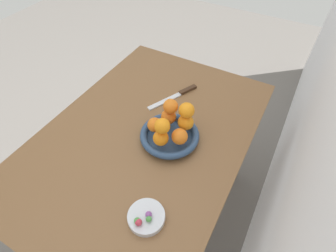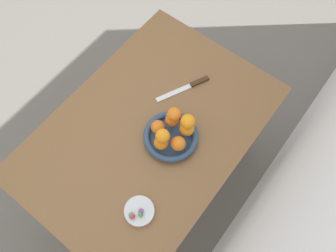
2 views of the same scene
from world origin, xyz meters
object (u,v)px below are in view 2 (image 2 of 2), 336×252
Objects in this scene: orange_3 at (172,119)px; dining_table at (150,137)px; orange_4 at (158,127)px; orange_6 at (174,114)px; candy_dish at (139,211)px; orange_7 at (163,136)px; orange_0 at (161,143)px; candy_ball_0 at (131,215)px; candy_ball_2 at (141,215)px; fruit_bowl at (171,137)px; orange_2 at (187,128)px; knife at (187,87)px; candy_ball_1 at (132,216)px; candy_ball_3 at (141,211)px; orange_5 at (188,122)px; orange_1 at (178,143)px.

dining_table is at bearing -44.83° from orange_3.
orange_4 is at bearing 99.58° from dining_table.
dining_table is at bearing -47.88° from orange_6.
candy_dish is 0.30m from orange_7.
candy_ball_0 is (0.28, 0.08, -0.04)m from orange_0.
orange_0 reaches higher than candy_dish.
candy_dish is at bearing 18.46° from orange_3.
candy_ball_2 is (0.30, 0.16, -0.04)m from orange_4.
fruit_bowl is 3.86× the size of orange_3.
candy_ball_0 is at bearing 15.35° from orange_7.
orange_7 is at bearing -164.65° from candy_ball_0.
orange_2 is 1.09× the size of orange_4.
candy_ball_1 is at bearing 16.85° from knife.
candy_ball_3 is (0.25, 0.10, -0.04)m from orange_0.
orange_7 is 0.30m from candy_ball_2.
orange_4 is 0.13m from orange_5.
orange_2 is 0.12m from orange_7.
knife is at bearing -163.41° from orange_0.
candy_ball_0 is at bearing -108.98° from candy_ball_1.
candy_ball_2 is (0.37, 0.13, -0.04)m from orange_3.
orange_1 reaches higher than candy_dish.
candy_ball_3 is at bearing -146.68° from candy_ball_2.
candy_ball_3 is (-0.01, -0.01, 0.00)m from candy_ball_2.
orange_5 is (-0.07, -0.01, 0.06)m from orange_1.
orange_4 is 2.61× the size of candy_ball_1.
orange_3 is at bearing 157.45° from orange_4.
orange_6 is 3.04× the size of candy_ball_2.
dining_table is 4.86× the size of fruit_bowl.
candy_ball_2 is (0.26, 0.11, -0.04)m from orange_0.
candy_dish is 6.24× the size of candy_ball_2.
candy_ball_2 is (0.30, 0.20, 0.12)m from dining_table.
candy_ball_3 is at bearing 8.80° from orange_1.
dining_table is at bearing -111.79° from orange_0.
orange_2 reaches higher than orange_4.
orange_6 is at bearing -161.47° from candy_ball_3.
fruit_bowl reaches higher than dining_table.
orange_7 is (0.05, -0.00, 0.10)m from fruit_bowl.
candy_ball_0 is (0.32, 0.03, -0.04)m from orange_1.
candy_ball_2 reaches higher than dining_table.
fruit_bowl is 0.07m from orange_3.
candy_ball_2 is (0.27, 0.11, -0.09)m from orange_7.
orange_1 is at bearing -174.46° from candy_ball_1.
orange_2 is (-0.05, 0.04, 0.05)m from fruit_bowl.
orange_4 is (-0.01, -0.11, -0.00)m from orange_1.
candy_ball_3 is (0.35, 0.13, -0.04)m from orange_3.
orange_6 is (-0.05, -0.02, 0.10)m from fruit_bowl.
candy_ball_1 is at bearing -21.08° from candy_ball_3.
candy_dish is 0.39m from orange_5.
orange_6 reaches higher than orange_4.
orange_7 reaches higher than candy_ball_2.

